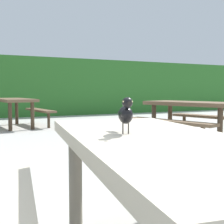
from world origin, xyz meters
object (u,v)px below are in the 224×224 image
at_px(picnic_table_mid_right, 14,106).
at_px(bird_grackle, 126,113).
at_px(picnic_table_foreground, 156,174).
at_px(picnic_table_far_centre, 192,112).

bearing_deg(picnic_table_mid_right, bird_grackle, -94.53).
xyz_separation_m(picnic_table_foreground, bird_grackle, (-0.10, 0.12, 0.29)).
bearing_deg(picnic_table_foreground, picnic_table_mid_right, 86.34).
bearing_deg(bird_grackle, picnic_table_foreground, -51.59).
distance_m(picnic_table_mid_right, picnic_table_far_centre, 4.58).
distance_m(bird_grackle, picnic_table_far_centre, 4.50).
xyz_separation_m(bird_grackle, picnic_table_far_centre, (3.19, 3.16, -0.29)).
bearing_deg(picnic_table_far_centre, picnic_table_mid_right, 125.29).
distance_m(picnic_table_foreground, bird_grackle, 0.33).
relative_size(bird_grackle, picnic_table_far_centre, 0.13).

